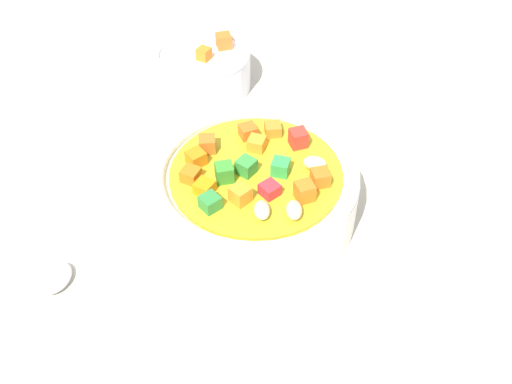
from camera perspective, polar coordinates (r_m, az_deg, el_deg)
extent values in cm
cube|color=#BAB2A0|center=(57.58, 0.00, -2.77)|extent=(140.00, 140.00, 2.00)
cylinder|color=white|center=(55.08, 0.00, -0.36)|extent=(17.74, 17.74, 4.89)
torus|color=white|center=(53.14, 0.00, 1.74)|extent=(17.76, 17.76, 1.08)
cylinder|color=gold|center=(53.23, 0.00, 1.64)|extent=(14.85, 14.85, 0.40)
cube|color=red|center=(50.89, 1.26, 0.24)|extent=(2.02, 2.02, 1.02)
ellipsoid|color=beige|center=(49.29, 3.50, -1.66)|extent=(2.07, 1.40, 1.12)
cube|color=orange|center=(54.95, -4.48, 4.39)|extent=(1.56, 1.56, 1.39)
cube|color=#2F8438|center=(49.86, -4.22, -0.95)|extent=(2.02, 2.02, 1.20)
ellipsoid|color=beige|center=(49.30, 0.55, -1.66)|extent=(2.11, 1.46, 0.97)
cube|color=#378F2B|center=(52.03, -2.91, 1.79)|extent=(1.74, 1.74, 1.54)
ellipsoid|color=beige|center=(53.27, 5.39, 2.63)|extent=(1.74, 2.26, 1.22)
cube|color=green|center=(52.53, 2.26, 2.17)|extent=(1.74, 1.74, 1.32)
cube|color=orange|center=(54.99, 0.35, 4.43)|extent=(1.78, 1.78, 1.17)
cube|color=green|center=(52.95, -0.88, 2.64)|extent=(2.00, 2.00, 1.35)
cube|color=red|center=(55.38, 3.89, 4.93)|extent=(1.83, 1.83, 1.57)
cube|color=orange|center=(50.49, 4.46, 0.06)|extent=(1.86, 1.86, 1.57)
cube|color=orange|center=(51.17, -4.73, 0.42)|extent=(1.96, 1.96, 1.10)
cube|color=orange|center=(52.34, -5.99, 1.57)|extent=(1.89, 1.89, 1.13)
cube|color=orange|center=(53.78, -5.50, 3.13)|extent=(2.01, 2.01, 1.25)
cube|color=orange|center=(56.33, -0.74, 5.57)|extent=(1.88, 1.88, 1.15)
cube|color=orange|center=(50.18, -1.44, -0.23)|extent=(2.02, 2.02, 1.46)
cube|color=orange|center=(56.66, 1.55, 5.76)|extent=(1.60, 1.60, 1.05)
cube|color=orange|center=(51.95, 5.89, 1.32)|extent=(1.74, 1.74, 1.32)
cylinder|color=silver|center=(60.97, -12.35, 1.08)|extent=(11.72, 3.80, 0.69)
ellipsoid|color=silver|center=(54.12, -17.89, -7.49)|extent=(3.87, 3.30, 1.06)
cylinder|color=white|center=(71.11, -4.92, 11.01)|extent=(10.71, 10.71, 4.16)
torus|color=white|center=(69.86, -5.03, 12.57)|extent=(10.81, 10.81, 0.86)
cube|color=orange|center=(70.62, -2.96, 13.62)|extent=(1.96, 1.96, 1.58)
cube|color=orange|center=(68.79, -4.79, 12.46)|extent=(1.78, 1.78, 1.31)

